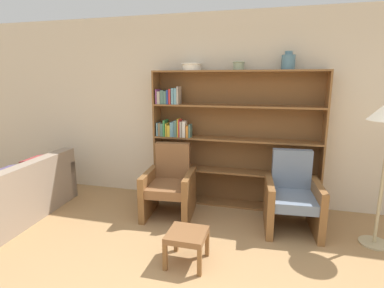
{
  "coord_description": "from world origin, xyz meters",
  "views": [
    {
      "loc": [
        0.46,
        -1.78,
        1.82
      ],
      "look_at": [
        -0.58,
        2.12,
        0.95
      ],
      "focal_mm": 28.0,
      "sensor_mm": 36.0,
      "label": 1
    }
  ],
  "objects_px": {
    "bowl_slate": "(239,65)",
    "footstool": "(187,237)",
    "bookshelf": "(221,140)",
    "armchair_leather": "(170,185)",
    "vase_tall": "(288,62)",
    "armchair_cushioned": "(292,197)",
    "couch": "(15,198)",
    "bowl_stoneware": "(192,66)"
  },
  "relations": [
    {
      "from": "couch",
      "to": "bookshelf",
      "type": "bearing_deg",
      "value": -68.53
    },
    {
      "from": "bowl_slate",
      "to": "vase_tall",
      "type": "relative_size",
      "value": 0.72
    },
    {
      "from": "footstool",
      "to": "bookshelf",
      "type": "bearing_deg",
      "value": 87.73
    },
    {
      "from": "bowl_stoneware",
      "to": "vase_tall",
      "type": "distance_m",
      "value": 1.3
    },
    {
      "from": "bookshelf",
      "to": "footstool",
      "type": "height_order",
      "value": "bookshelf"
    },
    {
      "from": "bookshelf",
      "to": "couch",
      "type": "relative_size",
      "value": 1.32
    },
    {
      "from": "bowl_slate",
      "to": "footstool",
      "type": "bearing_deg",
      "value": -100.14
    },
    {
      "from": "vase_tall",
      "to": "bowl_slate",
      "type": "bearing_deg",
      "value": 180.0
    },
    {
      "from": "bowl_stoneware",
      "to": "bowl_slate",
      "type": "distance_m",
      "value": 0.66
    },
    {
      "from": "armchair_cushioned",
      "to": "footstool",
      "type": "bearing_deg",
      "value": 40.14
    },
    {
      "from": "armchair_cushioned",
      "to": "bowl_stoneware",
      "type": "bearing_deg",
      "value": -25.4
    },
    {
      "from": "bowl_slate",
      "to": "vase_tall",
      "type": "bearing_deg",
      "value": -0.0
    },
    {
      "from": "bookshelf",
      "to": "armchair_leather",
      "type": "relative_size",
      "value": 2.49
    },
    {
      "from": "couch",
      "to": "bowl_stoneware",
      "type": "bearing_deg",
      "value": -64.58
    },
    {
      "from": "armchair_leather",
      "to": "armchair_cushioned",
      "type": "bearing_deg",
      "value": 174.5
    },
    {
      "from": "couch",
      "to": "armchair_leather",
      "type": "xyz_separation_m",
      "value": [
        1.95,
        0.66,
        0.12
      ]
    },
    {
      "from": "bowl_stoneware",
      "to": "couch",
      "type": "relative_size",
      "value": 0.16
    },
    {
      "from": "armchair_leather",
      "to": "armchair_cushioned",
      "type": "distance_m",
      "value": 1.59
    },
    {
      "from": "bowl_slate",
      "to": "armchair_leather",
      "type": "relative_size",
      "value": 0.18
    },
    {
      "from": "couch",
      "to": "vase_tall",
      "type": "bearing_deg",
      "value": -74.79
    },
    {
      "from": "armchair_cushioned",
      "to": "vase_tall",
      "type": "bearing_deg",
      "value": -81.17
    },
    {
      "from": "vase_tall",
      "to": "armchair_cushioned",
      "type": "distance_m",
      "value": 1.73
    },
    {
      "from": "bowl_slate",
      "to": "armchair_cushioned",
      "type": "height_order",
      "value": "bowl_slate"
    },
    {
      "from": "bowl_stoneware",
      "to": "armchair_cushioned",
      "type": "relative_size",
      "value": 0.3
    },
    {
      "from": "bowl_slate",
      "to": "armchair_leather",
      "type": "height_order",
      "value": "bowl_slate"
    },
    {
      "from": "vase_tall",
      "to": "armchair_cushioned",
      "type": "bearing_deg",
      "value": -76.56
    },
    {
      "from": "bookshelf",
      "to": "vase_tall",
      "type": "relative_size",
      "value": 10.2
    },
    {
      "from": "bowl_stoneware",
      "to": "couch",
      "type": "height_order",
      "value": "bowl_stoneware"
    },
    {
      "from": "couch",
      "to": "footstool",
      "type": "distance_m",
      "value": 2.52
    },
    {
      "from": "armchair_cushioned",
      "to": "armchair_leather",
      "type": "bearing_deg",
      "value": -4.61
    },
    {
      "from": "bowl_slate",
      "to": "vase_tall",
      "type": "xyz_separation_m",
      "value": [
        0.64,
        -0.0,
        0.04
      ]
    },
    {
      "from": "vase_tall",
      "to": "armchair_cushioned",
      "type": "xyz_separation_m",
      "value": [
        0.13,
        -0.54,
        -1.64
      ]
    },
    {
      "from": "armchair_leather",
      "to": "footstool",
      "type": "distance_m",
      "value": 1.18
    },
    {
      "from": "bowl_stoneware",
      "to": "vase_tall",
      "type": "bearing_deg",
      "value": 0.0
    },
    {
      "from": "vase_tall",
      "to": "couch",
      "type": "height_order",
      "value": "vase_tall"
    },
    {
      "from": "bowl_slate",
      "to": "footstool",
      "type": "xyz_separation_m",
      "value": [
        -0.28,
        -1.58,
        -1.73
      ]
    },
    {
      "from": "couch",
      "to": "armchair_leather",
      "type": "height_order",
      "value": "armchair_leather"
    },
    {
      "from": "bookshelf",
      "to": "bowl_slate",
      "type": "height_order",
      "value": "bowl_slate"
    },
    {
      "from": "armchair_leather",
      "to": "armchair_cushioned",
      "type": "relative_size",
      "value": 1.0
    },
    {
      "from": "armchair_leather",
      "to": "bowl_stoneware",
      "type": "bearing_deg",
      "value": -112.41
    },
    {
      "from": "bowl_slate",
      "to": "armchair_cushioned",
      "type": "relative_size",
      "value": 0.18
    },
    {
      "from": "armchair_cushioned",
      "to": "couch",
      "type": "bearing_deg",
      "value": 5.95
    }
  ]
}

